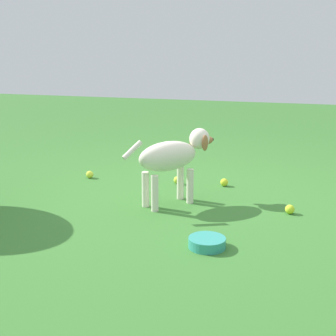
% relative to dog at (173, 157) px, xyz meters
% --- Properties ---
extents(ground, '(14.00, 14.00, 0.00)m').
position_rel_dog_xyz_m(ground, '(-0.13, 0.08, -0.36)').
color(ground, '#38722D').
extents(dog, '(0.67, 0.53, 0.55)m').
position_rel_dog_xyz_m(dog, '(0.00, 0.00, 0.00)').
color(dog, silver).
rests_on(dog, ground).
extents(tennis_ball_0, '(0.07, 0.07, 0.07)m').
position_rel_dog_xyz_m(tennis_ball_0, '(-0.46, -0.92, -0.33)').
color(tennis_ball_0, '#D6DF3D').
rests_on(tennis_ball_0, ground).
extents(tennis_ball_1, '(0.07, 0.07, 0.07)m').
position_rel_dog_xyz_m(tennis_ball_1, '(-0.52, -0.12, -0.33)').
color(tennis_ball_1, '#C2D435').
rests_on(tennis_ball_1, ground).
extents(tennis_ball_2, '(0.07, 0.07, 0.07)m').
position_rel_dog_xyz_m(tennis_ball_2, '(-0.03, 0.85, -0.33)').
color(tennis_ball_2, '#C5E12B').
rests_on(tennis_ball_2, ground).
extents(tennis_ball_3, '(0.07, 0.07, 0.07)m').
position_rel_dog_xyz_m(tennis_ball_3, '(-0.57, 0.28, -0.33)').
color(tennis_ball_3, '#CED72C').
rests_on(tennis_ball_3, ground).
extents(water_bowl, '(0.22, 0.22, 0.06)m').
position_rel_dog_xyz_m(water_bowl, '(0.71, 0.42, -0.33)').
color(water_bowl, teal).
rests_on(water_bowl, ground).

